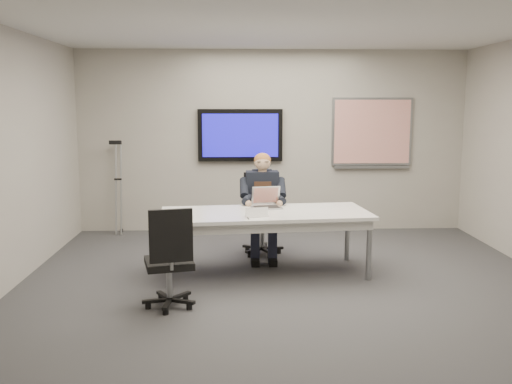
{
  "coord_description": "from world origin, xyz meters",
  "views": [
    {
      "loc": [
        -0.58,
        -5.85,
        1.99
      ],
      "look_at": [
        -0.34,
        0.68,
        0.97
      ],
      "focal_mm": 40.0,
      "sensor_mm": 36.0,
      "label": 1
    }
  ],
  "objects_px": {
    "seated_person": "(263,217)",
    "laptop": "(266,202)",
    "conference_table": "(265,219)",
    "office_chair_near": "(170,277)",
    "office_chair_far": "(262,229)"
  },
  "relations": [
    {
      "from": "conference_table",
      "to": "laptop",
      "type": "xyz_separation_m",
      "value": [
        0.02,
        0.28,
        0.15
      ]
    },
    {
      "from": "seated_person",
      "to": "office_chair_far",
      "type": "bearing_deg",
      "value": 89.33
    },
    {
      "from": "office_chair_near",
      "to": "conference_table",
      "type": "bearing_deg",
      "value": -144.59
    },
    {
      "from": "conference_table",
      "to": "laptop",
      "type": "relative_size",
      "value": 6.42
    },
    {
      "from": "office_chair_far",
      "to": "office_chair_near",
      "type": "xyz_separation_m",
      "value": [
        -0.99,
        -2.04,
        -0.02
      ]
    },
    {
      "from": "conference_table",
      "to": "office_chair_near",
      "type": "relative_size",
      "value": 2.44
    },
    {
      "from": "office_chair_near",
      "to": "laptop",
      "type": "distance_m",
      "value": 1.8
    },
    {
      "from": "seated_person",
      "to": "laptop",
      "type": "xyz_separation_m",
      "value": [
        0.02,
        -0.38,
        0.25
      ]
    },
    {
      "from": "conference_table",
      "to": "laptop",
      "type": "distance_m",
      "value": 0.32
    },
    {
      "from": "conference_table",
      "to": "office_chair_near",
      "type": "xyz_separation_m",
      "value": [
        -0.99,
        -1.13,
        -0.34
      ]
    },
    {
      "from": "office_chair_far",
      "to": "laptop",
      "type": "distance_m",
      "value": 0.79
    },
    {
      "from": "office_chair_far",
      "to": "office_chair_near",
      "type": "height_order",
      "value": "office_chair_far"
    },
    {
      "from": "office_chair_near",
      "to": "laptop",
      "type": "xyz_separation_m",
      "value": [
        1.01,
        1.41,
        0.48
      ]
    },
    {
      "from": "seated_person",
      "to": "laptop",
      "type": "bearing_deg",
      "value": -88.6
    },
    {
      "from": "conference_table",
      "to": "seated_person",
      "type": "relative_size",
      "value": 1.83
    }
  ]
}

